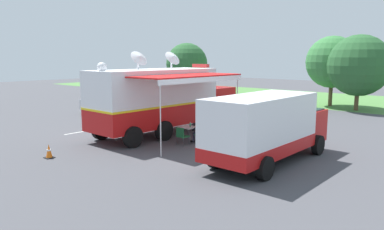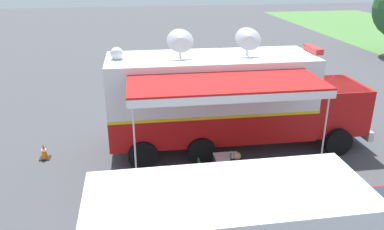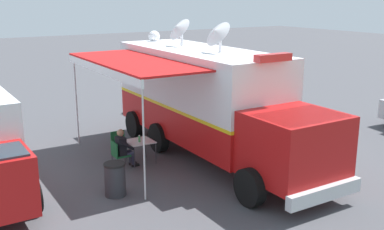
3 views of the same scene
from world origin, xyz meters
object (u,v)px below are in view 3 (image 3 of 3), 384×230
object	(u,v)px
trash_bin	(115,179)
traffic_cone	(127,108)
seated_responder	(124,147)
folding_chair_beside_table	(119,142)
folding_chair_at_table	(118,153)
folding_table	(140,143)
water_bottle	(139,139)
command_truck	(209,99)

from	to	relation	value
trash_bin	traffic_cone	distance (m)	8.92
trash_bin	seated_responder	bearing A→B (deg)	-120.53
folding_chair_beside_table	traffic_cone	world-z (taller)	folding_chair_beside_table
folding_chair_at_table	folding_chair_beside_table	bearing A→B (deg)	-115.30
folding_chair_beside_table	traffic_cone	distance (m)	5.87
seated_responder	folding_chair_at_table	bearing A→B (deg)	-0.76
folding_table	seated_responder	xyz separation A→B (m)	(0.61, 0.11, -0.02)
trash_bin	traffic_cone	bearing A→B (deg)	-116.34
water_bottle	folding_chair_beside_table	distance (m)	1.03
water_bottle	trash_bin	xyz separation A→B (m)	(1.61, 1.82, -0.38)
folding_table	command_truck	bearing A→B (deg)	164.06
folding_table	trash_bin	bearing A→B (deg)	48.80
water_bottle	seated_responder	xyz separation A→B (m)	(0.55, 0.02, -0.18)
seated_responder	traffic_cone	xyz separation A→B (m)	(-2.90, -6.20, -0.37)
seated_responder	trash_bin	size ratio (longest dim) A/B	1.37
folding_table	folding_chair_beside_table	bearing A→B (deg)	-67.82
command_truck	folding_chair_at_table	world-z (taller)	command_truck
command_truck	water_bottle	distance (m)	2.60
water_bottle	folding_chair_beside_table	world-z (taller)	water_bottle
command_truck	trash_bin	world-z (taller)	command_truck
folding_table	seated_responder	size ratio (longest dim) A/B	0.65
folding_chair_at_table	seated_responder	xyz separation A→B (m)	(-0.19, 0.00, 0.14)
traffic_cone	folding_table	bearing A→B (deg)	69.40
folding_chair_at_table	traffic_cone	distance (m)	6.93
command_truck	folding_table	size ratio (longest dim) A/B	11.75
folding_table	seated_responder	distance (m)	0.62
folding_chair_beside_table	seated_responder	world-z (taller)	seated_responder
folding_chair_at_table	folding_chair_beside_table	size ratio (longest dim) A/B	1.00
folding_chair_beside_table	trash_bin	size ratio (longest dim) A/B	0.96
folding_chair_at_table	traffic_cone	bearing A→B (deg)	-116.49
folding_chair_beside_table	command_truck	bearing A→B (deg)	150.00
command_truck	folding_table	xyz separation A→B (m)	(2.23, -0.64, -1.27)
traffic_cone	trash_bin	bearing A→B (deg)	63.66
folding_chair_beside_table	seated_responder	xyz separation A→B (m)	(0.26, 0.96, 0.14)
command_truck	folding_table	bearing A→B (deg)	-15.94
water_bottle	seated_responder	size ratio (longest dim) A/B	0.18
folding_table	water_bottle	bearing A→B (deg)	57.59
water_bottle	folding_chair_beside_table	bearing A→B (deg)	-72.79
folding_table	folding_chair_beside_table	size ratio (longest dim) A/B	0.93
trash_bin	traffic_cone	xyz separation A→B (m)	(-3.96, -7.99, -0.18)
folding_table	traffic_cone	size ratio (longest dim) A/B	1.40
folding_table	folding_chair_beside_table	world-z (taller)	folding_chair_beside_table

